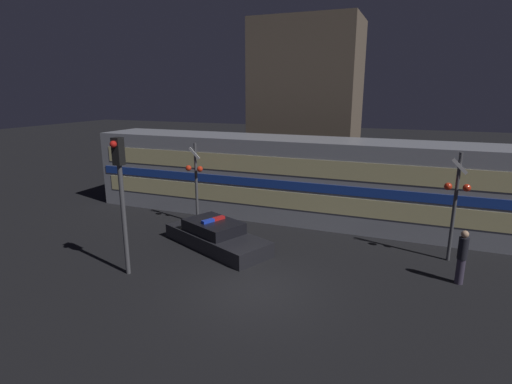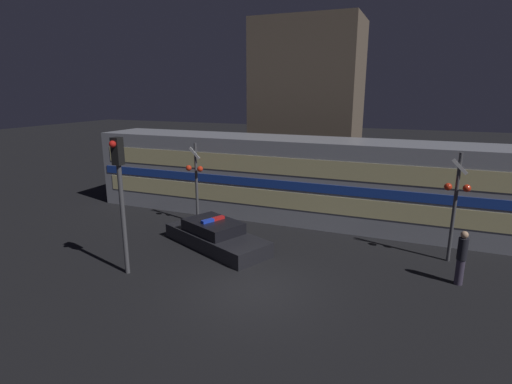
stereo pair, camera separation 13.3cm
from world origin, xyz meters
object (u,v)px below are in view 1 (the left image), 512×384
(crossing_signal_near, at_px, (455,200))
(traffic_light_corner, at_px, (121,187))
(police_car, at_px, (216,236))
(pedestrian, at_px, (462,257))
(train, at_px, (288,178))

(crossing_signal_near, height_order, traffic_light_corner, traffic_light_corner)
(traffic_light_corner, bearing_deg, crossing_signal_near, 27.08)
(police_car, height_order, pedestrian, pedestrian)
(pedestrian, distance_m, traffic_light_corner, 11.47)
(police_car, distance_m, pedestrian, 9.02)
(train, height_order, police_car, train)
(train, relative_size, police_car, 4.01)
(train, xyz_separation_m, pedestrian, (7.51, -4.88, -1.04))
(pedestrian, xyz_separation_m, traffic_light_corner, (-10.71, -3.49, 2.17))
(train, height_order, crossing_signal_near, crossing_signal_near)
(train, xyz_separation_m, crossing_signal_near, (7.29, -3.01, 0.39))
(pedestrian, bearing_deg, police_car, -179.39)
(pedestrian, height_order, crossing_signal_near, crossing_signal_near)
(train, relative_size, traffic_light_corner, 4.33)
(train, bearing_deg, pedestrian, -33.04)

